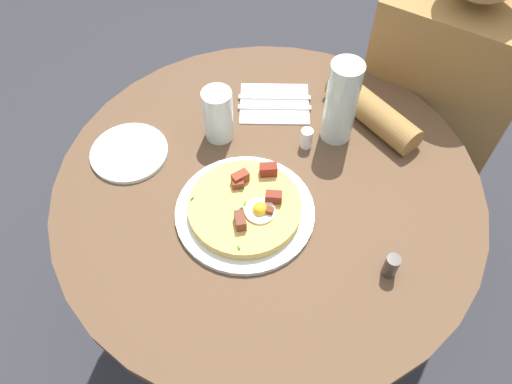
{
  "coord_description": "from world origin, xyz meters",
  "views": [
    {
      "loc": [
        -0.32,
        0.56,
        1.59
      ],
      "look_at": [
        0.0,
        0.05,
        0.74
      ],
      "focal_mm": 34.51,
      "sensor_mm": 36.0,
      "label": 1
    }
  ],
  "objects_px": {
    "water_bottle": "(341,102)",
    "pepper_shaker": "(391,266)",
    "pizza_plate": "(243,211)",
    "water_glass": "(218,115)",
    "person_seated": "(422,131)",
    "knife": "(275,107)",
    "dining_table": "(267,224)",
    "breakfast_pizza": "(245,206)",
    "fork": "(274,97)",
    "bread_plate": "(129,152)",
    "salt_shaker": "(307,138)"
  },
  "relations": [
    {
      "from": "fork",
      "to": "pepper_shaker",
      "type": "relative_size",
      "value": 3.29
    },
    {
      "from": "person_seated",
      "to": "pepper_shaker",
      "type": "relative_size",
      "value": 20.76
    },
    {
      "from": "dining_table",
      "to": "person_seated",
      "type": "xyz_separation_m",
      "value": [
        -0.21,
        -0.55,
        -0.05
      ]
    },
    {
      "from": "person_seated",
      "to": "pizza_plate",
      "type": "bearing_deg",
      "value": 71.54
    },
    {
      "from": "dining_table",
      "to": "salt_shaker",
      "type": "relative_size",
      "value": 18.93
    },
    {
      "from": "pizza_plate",
      "to": "pepper_shaker",
      "type": "distance_m",
      "value": 0.32
    },
    {
      "from": "pizza_plate",
      "to": "water_glass",
      "type": "relative_size",
      "value": 2.21
    },
    {
      "from": "dining_table",
      "to": "water_bottle",
      "type": "bearing_deg",
      "value": -106.48
    },
    {
      "from": "fork",
      "to": "pizza_plate",
      "type": "bearing_deg",
      "value": 78.94
    },
    {
      "from": "fork",
      "to": "salt_shaker",
      "type": "relative_size",
      "value": 3.61
    },
    {
      "from": "person_seated",
      "to": "knife",
      "type": "bearing_deg",
      "value": 47.82
    },
    {
      "from": "dining_table",
      "to": "fork",
      "type": "relative_size",
      "value": 5.24
    },
    {
      "from": "person_seated",
      "to": "bread_plate",
      "type": "relative_size",
      "value": 6.41
    },
    {
      "from": "person_seated",
      "to": "bread_plate",
      "type": "bearing_deg",
      "value": 50.95
    },
    {
      "from": "person_seated",
      "to": "pepper_shaker",
      "type": "xyz_separation_m",
      "value": [
        -0.1,
        0.61,
        0.24
      ]
    },
    {
      "from": "knife",
      "to": "dining_table",
      "type": "bearing_deg",
      "value": 86.13
    },
    {
      "from": "fork",
      "to": "water_bottle",
      "type": "bearing_deg",
      "value": 140.78
    },
    {
      "from": "fork",
      "to": "water_glass",
      "type": "distance_m",
      "value": 0.19
    },
    {
      "from": "water_bottle",
      "to": "salt_shaker",
      "type": "xyz_separation_m",
      "value": [
        0.04,
        0.07,
        -0.08
      ]
    },
    {
      "from": "dining_table",
      "to": "water_bottle",
      "type": "height_order",
      "value": "water_bottle"
    },
    {
      "from": "person_seated",
      "to": "pizza_plate",
      "type": "relative_size",
      "value": 3.88
    },
    {
      "from": "pizza_plate",
      "to": "water_bottle",
      "type": "distance_m",
      "value": 0.32
    },
    {
      "from": "pizza_plate",
      "to": "bread_plate",
      "type": "distance_m",
      "value": 0.31
    },
    {
      "from": "bread_plate",
      "to": "knife",
      "type": "bearing_deg",
      "value": -125.03
    },
    {
      "from": "bread_plate",
      "to": "water_glass",
      "type": "xyz_separation_m",
      "value": [
        -0.14,
        -0.16,
        0.06
      ]
    },
    {
      "from": "fork",
      "to": "salt_shaker",
      "type": "xyz_separation_m",
      "value": [
        -0.14,
        0.09,
        0.02
      ]
    },
    {
      "from": "water_bottle",
      "to": "pizza_plate",
      "type": "bearing_deg",
      "value": 77.83
    },
    {
      "from": "breakfast_pizza",
      "to": "water_bottle",
      "type": "xyz_separation_m",
      "value": [
        -0.06,
        -0.3,
        0.08
      ]
    },
    {
      "from": "dining_table",
      "to": "salt_shaker",
      "type": "xyz_separation_m",
      "value": [
        -0.02,
        -0.14,
        0.2
      ]
    },
    {
      "from": "pizza_plate",
      "to": "knife",
      "type": "relative_size",
      "value": 1.62
    },
    {
      "from": "water_glass",
      "to": "pizza_plate",
      "type": "bearing_deg",
      "value": 136.86
    },
    {
      "from": "water_bottle",
      "to": "pepper_shaker",
      "type": "bearing_deg",
      "value": 132.72
    },
    {
      "from": "bread_plate",
      "to": "knife",
      "type": "height_order",
      "value": "bread_plate"
    },
    {
      "from": "pizza_plate",
      "to": "salt_shaker",
      "type": "relative_size",
      "value": 5.86
    },
    {
      "from": "breakfast_pizza",
      "to": "water_bottle",
      "type": "distance_m",
      "value": 0.32
    },
    {
      "from": "person_seated",
      "to": "water_glass",
      "type": "distance_m",
      "value": 0.68
    },
    {
      "from": "dining_table",
      "to": "salt_shaker",
      "type": "height_order",
      "value": "salt_shaker"
    },
    {
      "from": "person_seated",
      "to": "water_glass",
      "type": "relative_size",
      "value": 8.58
    },
    {
      "from": "water_glass",
      "to": "water_bottle",
      "type": "xyz_separation_m",
      "value": [
        -0.23,
        -0.14,
        0.04
      ]
    },
    {
      "from": "dining_table",
      "to": "person_seated",
      "type": "distance_m",
      "value": 0.59
    },
    {
      "from": "bread_plate",
      "to": "water_glass",
      "type": "bearing_deg",
      "value": -131.91
    },
    {
      "from": "fork",
      "to": "pepper_shaker",
      "type": "height_order",
      "value": "pepper_shaker"
    },
    {
      "from": "pepper_shaker",
      "to": "bread_plate",
      "type": "bearing_deg",
      "value": 3.09
    },
    {
      "from": "dining_table",
      "to": "water_bottle",
      "type": "relative_size",
      "value": 4.54
    },
    {
      "from": "pizza_plate",
      "to": "fork",
      "type": "xyz_separation_m",
      "value": [
        0.12,
        -0.33,
        0.0
      ]
    },
    {
      "from": "breakfast_pizza",
      "to": "dining_table",
      "type": "bearing_deg",
      "value": -91.01
    },
    {
      "from": "dining_table",
      "to": "pepper_shaker",
      "type": "relative_size",
      "value": 17.26
    },
    {
      "from": "breakfast_pizza",
      "to": "water_bottle",
      "type": "relative_size",
      "value": 1.14
    },
    {
      "from": "pizza_plate",
      "to": "breakfast_pizza",
      "type": "height_order",
      "value": "breakfast_pizza"
    },
    {
      "from": "water_glass",
      "to": "salt_shaker",
      "type": "xyz_separation_m",
      "value": [
        -0.19,
        -0.08,
        -0.04
      ]
    }
  ]
}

